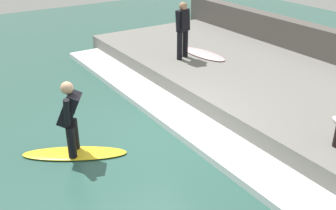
{
  "coord_description": "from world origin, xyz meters",
  "views": [
    {
      "loc": [
        -3.45,
        -6.09,
        4.18
      ],
      "look_at": [
        0.51,
        0.0,
        0.7
      ],
      "focal_mm": 42.0,
      "sensor_mm": 36.0,
      "label": 1
    }
  ],
  "objects": [
    {
      "name": "ground_plane",
      "position": [
        0.0,
        0.0,
        0.0
      ],
      "size": [
        28.0,
        28.0,
        0.0
      ],
      "primitive_type": "plane",
      "color": "#2D564C"
    },
    {
      "name": "surfboard_waiting_far",
      "position": [
        3.48,
        2.64,
        0.54
      ],
      "size": [
        0.77,
        1.69,
        0.06
      ],
      "color": "beige",
      "rests_on": "concrete_ledge"
    },
    {
      "name": "surfer_riding",
      "position": [
        -1.44,
        0.34,
        0.87
      ],
      "size": [
        0.6,
        0.61,
        1.47
      ],
      "color": "black",
      "rests_on": "surfboard_riding"
    },
    {
      "name": "concrete_ledge",
      "position": [
        3.76,
        0.0,
        0.25
      ],
      "size": [
        4.4,
        12.76,
        0.51
      ],
      "primitive_type": "cube",
      "color": "slate",
      "rests_on": "ground_plane"
    },
    {
      "name": "surfboard_riding",
      "position": [
        -1.44,
        0.34,
        0.03
      ],
      "size": [
        2.0,
        1.47,
        0.06
      ],
      "color": "yellow",
      "rests_on": "ground_plane"
    },
    {
      "name": "surfer_waiting_far",
      "position": [
        2.79,
        2.76,
        1.4
      ],
      "size": [
        0.52,
        0.38,
        1.6
      ],
      "color": "black",
      "rests_on": "concrete_ledge"
    },
    {
      "name": "wave_foam_crest",
      "position": [
        1.07,
        0.0,
        0.07
      ],
      "size": [
        0.98,
        12.13,
        0.15
      ],
      "primitive_type": "cube",
      "color": "white",
      "rests_on": "ground_plane"
    }
  ]
}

